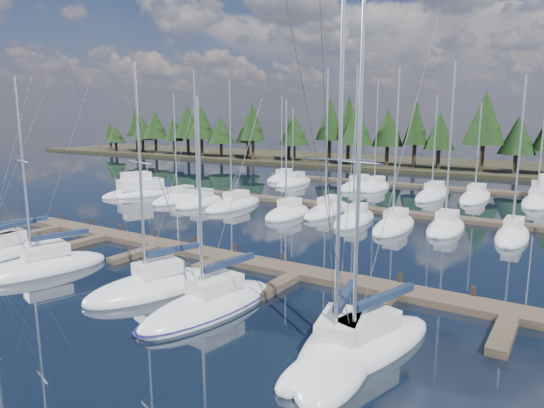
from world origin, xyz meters
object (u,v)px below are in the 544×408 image
Objects in this scene: main_dock at (220,260)px; front_sailboat_6 at (361,349)px; front_sailboat_5 at (337,351)px; front_sailboat_4 at (210,306)px; front_sailboat_3 at (153,287)px; front_sailboat_2 at (40,268)px; motor_yacht_left at (140,191)px.

front_sailboat_6 is (13.20, -7.19, 0.10)m from main_dock.
front_sailboat_6 is at bearing 41.78° from front_sailboat_5.
front_sailboat_3 is at bearing 174.87° from front_sailboat_4.
front_sailboat_6 is (8.43, -0.32, 0.03)m from front_sailboat_4.
front_sailboat_2 is 21.66m from front_sailboat_6.
motor_yacht_left is at bearing 138.67° from front_sailboat_3.
front_sailboat_4 is at bearing 177.85° from front_sailboat_6.
motor_yacht_left is (-26.36, 16.93, 0.33)m from main_dock.
front_sailboat_4 is (4.53, -0.41, -0.02)m from front_sailboat_3.
main_dock is 3.37× the size of front_sailboat_2.
front_sailboat_5 is at bearing -32.57° from motor_yacht_left.
main_dock is at bearing 43.09° from front_sailboat_2.
front_sailboat_4 is 8.44m from front_sailboat_6.
front_sailboat_5 is 46.05m from motor_yacht_left.
front_sailboat_4 is at bearing -37.40° from motor_yacht_left.
front_sailboat_4 reaches higher than motor_yacht_left.
front_sailboat_2 is (-8.44, -7.90, 0.09)m from main_dock.
front_sailboat_2 reaches higher than motor_yacht_left.
front_sailboat_6 is (12.96, -0.72, 0.02)m from front_sailboat_3.
main_dock is 4.29× the size of motor_yacht_left.
front_sailboat_3 reaches higher than front_sailboat_4.
front_sailboat_2 is 30.62m from motor_yacht_left.
main_dock is at bearing 151.44° from front_sailboat_6.
main_dock is at bearing 147.72° from front_sailboat_5.
main_dock is 3.25× the size of front_sailboat_3.
front_sailboat_2 reaches higher than front_sailboat_4.
front_sailboat_2 is 8.80m from front_sailboat_3.
front_sailboat_3 is at bearing 173.46° from front_sailboat_5.
motor_yacht_left is (-31.13, 23.80, 0.26)m from front_sailboat_4.
front_sailboat_5 reaches higher than front_sailboat_2.
front_sailboat_5 is at bearing 0.10° from front_sailboat_2.
front_sailboat_3 is 12.29m from front_sailboat_5.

